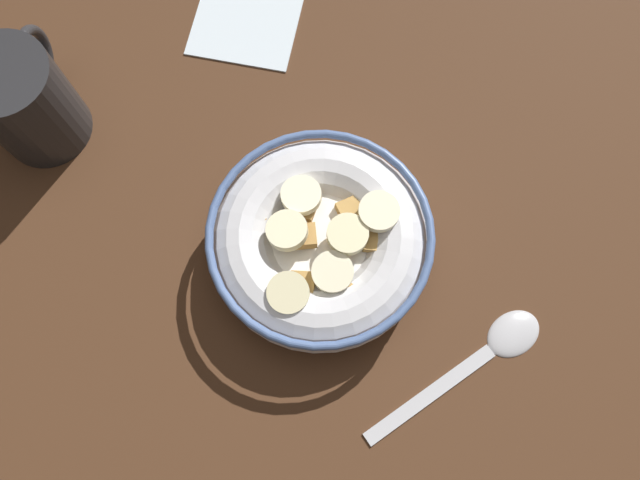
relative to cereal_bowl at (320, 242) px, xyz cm
name	(u,v)px	position (x,y,z in cm)	size (l,w,h in cm)	color
ground_plane	(320,255)	(0.01, 0.02, -3.55)	(125.36, 125.36, 2.00)	#472B19
cereal_bowl	(320,242)	(0.00, 0.00, 0.00)	(15.78, 15.78, 5.35)	silver
spoon	(492,350)	(-6.62, -12.59, -2.22)	(10.78, 13.18, 0.80)	#B7B7BC
coffee_mug	(26,101)	(9.13, 22.22, 1.50)	(9.60, 6.93, 8.11)	#262628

